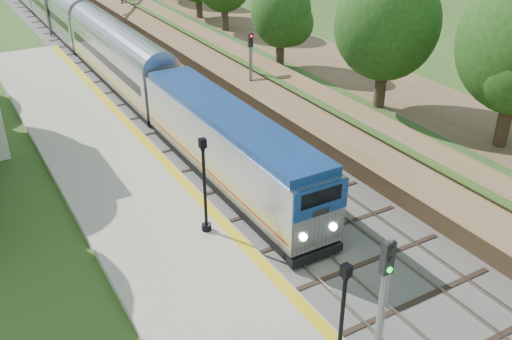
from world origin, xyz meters
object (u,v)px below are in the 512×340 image
lamppost_mid (341,328)px  lamppost_far (205,191)px  signal_platform (381,306)px  signal_farside (251,64)px

lamppost_mid → lamppost_far: (-0.03, 10.13, 0.09)m
lamppost_far → signal_platform: signal_platform is taller
lamppost_far → signal_platform: 11.53m
signal_platform → signal_farside: 25.57m
lamppost_mid → signal_platform: 2.20m
lamppost_mid → lamppost_far: bearing=90.2°
lamppost_mid → signal_farside: size_ratio=0.79×
signal_platform → lamppost_far: bearing=92.0°
lamppost_mid → signal_farside: bearing=67.3°
lamppost_mid → signal_platform: size_ratio=0.74×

